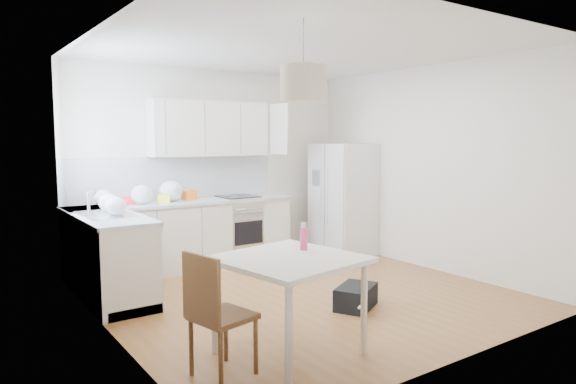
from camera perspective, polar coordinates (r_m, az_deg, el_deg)
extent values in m
plane|color=brown|center=(5.88, 1.53, -11.27)|extent=(4.20, 4.20, 0.00)
plane|color=white|center=(5.69, 1.61, 15.66)|extent=(4.20, 4.20, 0.00)
plane|color=silver|center=(7.42, -8.14, 2.89)|extent=(4.20, 0.00, 4.20)
plane|color=silver|center=(4.69, -19.51, 0.83)|extent=(0.00, 4.20, 4.20)
plane|color=silver|center=(7.08, 15.38, 2.59)|extent=(0.00, 4.20, 4.20)
cube|color=#BFE0F9|center=(5.80, -22.59, 5.60)|extent=(0.02, 1.00, 1.00)
cube|color=beige|center=(7.00, -11.32, -4.86)|extent=(3.00, 0.60, 0.88)
cube|color=beige|center=(6.06, -19.52, -6.79)|extent=(0.60, 1.80, 0.88)
cube|color=#BBBEC1|center=(6.93, -11.39, -1.12)|extent=(3.02, 0.64, 0.04)
cube|color=#BBBEC1|center=(5.97, -19.67, -2.48)|extent=(0.64, 1.82, 0.04)
cube|color=white|center=(7.17, -12.39, 1.58)|extent=(3.00, 0.01, 0.58)
cube|color=white|center=(5.87, -22.54, 0.32)|extent=(0.01, 1.80, 0.58)
cube|color=beige|center=(7.20, -8.70, 6.97)|extent=(1.70, 0.32, 0.75)
cube|color=beige|center=(4.13, 0.11, -7.50)|extent=(1.17, 1.17, 0.04)
cylinder|color=beige|center=(3.67, 0.08, -15.82)|extent=(0.05, 0.05, 0.76)
cylinder|color=beige|center=(4.28, 8.44, -12.66)|extent=(0.05, 0.05, 0.76)
cylinder|color=beige|center=(4.28, -8.21, -12.64)|extent=(0.05, 0.05, 0.76)
cylinder|color=beige|center=(4.81, 0.13, -10.46)|extent=(0.05, 0.05, 0.76)
cylinder|color=#F6447B|center=(4.37, 1.76, -4.94)|extent=(0.08, 0.08, 0.23)
cube|color=black|center=(5.44, 7.55, -11.48)|extent=(0.59, 0.52, 0.23)
cylinder|color=beige|center=(4.21, 1.71, 11.93)|extent=(0.39, 0.39, 0.29)
ellipsoid|color=white|center=(6.62, -19.82, -0.61)|extent=(0.23, 0.20, 0.21)
ellipsoid|color=white|center=(6.68, -15.90, -0.27)|extent=(0.27, 0.23, 0.24)
ellipsoid|color=white|center=(6.84, -12.86, 0.09)|extent=(0.31, 0.26, 0.28)
ellipsoid|color=white|center=(6.14, -19.30, -1.11)|extent=(0.22, 0.19, 0.20)
ellipsoid|color=white|center=(5.81, -18.60, -1.47)|extent=(0.23, 0.19, 0.20)
cube|color=orange|center=(7.01, -10.89, -0.36)|extent=(0.20, 0.15, 0.12)
cube|color=#FFFB28|center=(6.77, -13.58, -0.72)|extent=(0.18, 0.16, 0.10)
cube|color=red|center=(6.70, -17.31, -0.91)|extent=(0.15, 0.10, 0.10)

